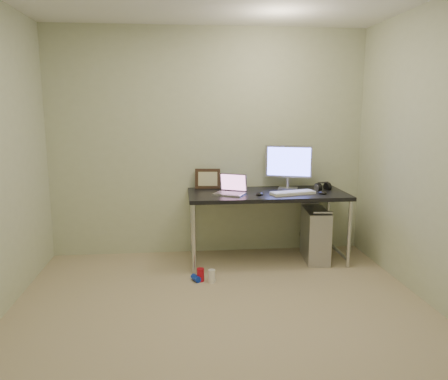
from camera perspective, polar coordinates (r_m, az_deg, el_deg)
The scene contains 17 objects.
floor at distance 3.53m, azimuth 0.12°, elevation -16.90°, with size 3.50×3.50×0.00m, color tan.
wall_back at distance 4.89m, azimuth -2.02°, elevation 6.13°, with size 3.50×0.02×2.50m, color beige.
desk at distance 4.69m, azimuth 5.65°, elevation -1.21°, with size 1.68×0.73×0.75m.
tower_computer at distance 4.87m, azimuth 11.83°, elevation -5.73°, with size 0.29×0.56×0.59m.
cable_a at distance 5.16m, azimuth 10.14°, elevation -3.36°, with size 0.01×0.01×0.70m, color black.
cable_b at distance 5.17m, azimuth 11.15°, elevation -3.59°, with size 0.01×0.01×0.72m, color black.
can_red at distance 4.26m, azimuth -3.09°, elevation -11.00°, with size 0.07×0.07×0.13m, color #B70D1D.
can_white at distance 4.23m, azimuth -1.62°, elevation -11.16°, with size 0.07×0.07×0.12m, color white.
can_blue at distance 4.27m, azimuth -3.68°, elevation -11.42°, with size 0.06×0.06×0.11m, color #0F2EBF.
laptop at distance 4.56m, azimuth 0.92°, elevation 0.09°, with size 0.38×0.35×0.21m.
monitor at distance 4.87m, azimuth 8.40°, elevation 3.44°, with size 0.50×0.22×0.48m.
keyboard at distance 4.61m, azimuth 8.98°, elevation -0.36°, with size 0.47×0.15×0.03m, color white.
mouse_right at distance 4.68m, azimuth 12.74°, elevation -0.25°, with size 0.07×0.12×0.04m, color black.
mouse_left at distance 4.52m, azimuth 4.68°, elevation -0.41°, with size 0.07×0.12×0.04m, color black.
headphones at distance 4.91m, azimuth 12.78°, elevation 0.35°, with size 0.19×0.11×0.11m.
picture_frame at distance 4.86m, azimuth -2.15°, elevation 1.48°, with size 0.28×0.03×0.22m, color black.
webcam at distance 4.82m, azimuth 0.06°, elevation 1.08°, with size 0.04×0.03×0.11m.
Camera 1 is at (-0.33, -3.11, 1.63)m, focal length 35.00 mm.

